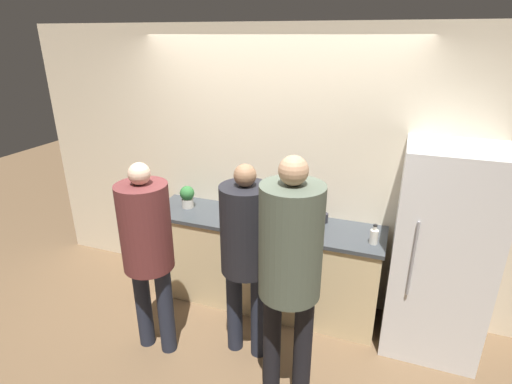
{
  "coord_description": "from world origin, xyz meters",
  "views": [
    {
      "loc": [
        1.1,
        -2.82,
        2.5
      ],
      "look_at": [
        0.0,
        0.13,
        1.25
      ],
      "focal_mm": 28.0,
      "sensor_mm": 36.0,
      "label": 1
    }
  ],
  "objects_px": {
    "bottle_red": "(317,224)",
    "fruit_bowl": "(244,220)",
    "bottle_clear": "(374,236)",
    "person_right": "(290,260)",
    "potted_plant": "(187,196)",
    "cup_black": "(324,218)",
    "person_center": "(246,245)",
    "refrigerator": "(441,253)",
    "person_left": "(147,242)",
    "utensil_crock": "(304,217)"
  },
  "relations": [
    {
      "from": "bottle_clear",
      "to": "potted_plant",
      "type": "relative_size",
      "value": 0.78
    },
    {
      "from": "person_right",
      "to": "bottle_clear",
      "type": "relative_size",
      "value": 10.69
    },
    {
      "from": "bottle_clear",
      "to": "fruit_bowl",
      "type": "bearing_deg",
      "value": -178.92
    },
    {
      "from": "fruit_bowl",
      "to": "bottle_red",
      "type": "relative_size",
      "value": 1.41
    },
    {
      "from": "person_center",
      "to": "person_left",
      "type": "bearing_deg",
      "value": -163.21
    },
    {
      "from": "utensil_crock",
      "to": "cup_black",
      "type": "xyz_separation_m",
      "value": [
        0.16,
        0.1,
        -0.02
      ]
    },
    {
      "from": "refrigerator",
      "to": "bottle_clear",
      "type": "distance_m",
      "value": 0.53
    },
    {
      "from": "person_right",
      "to": "utensil_crock",
      "type": "relative_size",
      "value": 7.62
    },
    {
      "from": "refrigerator",
      "to": "person_left",
      "type": "relative_size",
      "value": 1.06
    },
    {
      "from": "person_left",
      "to": "bottle_clear",
      "type": "relative_size",
      "value": 9.57
    },
    {
      "from": "person_left",
      "to": "fruit_bowl",
      "type": "relative_size",
      "value": 4.5
    },
    {
      "from": "potted_plant",
      "to": "cup_black",
      "type": "bearing_deg",
      "value": 5.64
    },
    {
      "from": "person_right",
      "to": "fruit_bowl",
      "type": "distance_m",
      "value": 1.09
    },
    {
      "from": "person_right",
      "to": "bottle_red",
      "type": "relative_size",
      "value": 7.09
    },
    {
      "from": "person_center",
      "to": "bottle_clear",
      "type": "distance_m",
      "value": 1.07
    },
    {
      "from": "person_center",
      "to": "potted_plant",
      "type": "distance_m",
      "value": 1.13
    },
    {
      "from": "refrigerator",
      "to": "person_left",
      "type": "xyz_separation_m",
      "value": [
        -2.15,
        -0.86,
        0.13
      ]
    },
    {
      "from": "bottle_clear",
      "to": "cup_black",
      "type": "height_order",
      "value": "bottle_clear"
    },
    {
      "from": "potted_plant",
      "to": "utensil_crock",
      "type": "bearing_deg",
      "value": 1.63
    },
    {
      "from": "bottle_clear",
      "to": "potted_plant",
      "type": "height_order",
      "value": "potted_plant"
    },
    {
      "from": "refrigerator",
      "to": "cup_black",
      "type": "height_order",
      "value": "refrigerator"
    },
    {
      "from": "person_left",
      "to": "fruit_bowl",
      "type": "height_order",
      "value": "person_left"
    },
    {
      "from": "person_center",
      "to": "fruit_bowl",
      "type": "distance_m",
      "value": 0.6
    },
    {
      "from": "refrigerator",
      "to": "cup_black",
      "type": "relative_size",
      "value": 20.19
    },
    {
      "from": "refrigerator",
      "to": "bottle_clear",
      "type": "height_order",
      "value": "refrigerator"
    },
    {
      "from": "utensil_crock",
      "to": "potted_plant",
      "type": "distance_m",
      "value": 1.17
    },
    {
      "from": "person_right",
      "to": "bottle_red",
      "type": "distance_m",
      "value": 0.87
    },
    {
      "from": "cup_black",
      "to": "person_right",
      "type": "bearing_deg",
      "value": -90.36
    },
    {
      "from": "fruit_bowl",
      "to": "utensil_crock",
      "type": "height_order",
      "value": "utensil_crock"
    },
    {
      "from": "bottle_red",
      "to": "fruit_bowl",
      "type": "bearing_deg",
      "value": -179.09
    },
    {
      "from": "person_right",
      "to": "fruit_bowl",
      "type": "height_order",
      "value": "person_right"
    },
    {
      "from": "person_left",
      "to": "bottle_clear",
      "type": "distance_m",
      "value": 1.81
    },
    {
      "from": "person_left",
      "to": "person_center",
      "type": "relative_size",
      "value": 1.0
    },
    {
      "from": "person_left",
      "to": "person_right",
      "type": "relative_size",
      "value": 0.89
    },
    {
      "from": "refrigerator",
      "to": "person_center",
      "type": "xyz_separation_m",
      "value": [
        -1.42,
        -0.63,
        0.13
      ]
    },
    {
      "from": "potted_plant",
      "to": "person_left",
      "type": "bearing_deg",
      "value": -79.87
    },
    {
      "from": "person_center",
      "to": "bottle_clear",
      "type": "bearing_deg",
      "value": 32.4
    },
    {
      "from": "fruit_bowl",
      "to": "person_center",
      "type": "bearing_deg",
      "value": -67.03
    },
    {
      "from": "bottle_clear",
      "to": "bottle_red",
      "type": "bearing_deg",
      "value": -178.68
    },
    {
      "from": "fruit_bowl",
      "to": "refrigerator",
      "type": "bearing_deg",
      "value": 2.95
    },
    {
      "from": "person_right",
      "to": "bottle_clear",
      "type": "height_order",
      "value": "person_right"
    },
    {
      "from": "bottle_clear",
      "to": "person_right",
      "type": "bearing_deg",
      "value": -118.45
    },
    {
      "from": "person_center",
      "to": "person_right",
      "type": "xyz_separation_m",
      "value": [
        0.43,
        -0.3,
        0.13
      ]
    },
    {
      "from": "person_left",
      "to": "cup_black",
      "type": "height_order",
      "value": "person_left"
    },
    {
      "from": "person_center",
      "to": "potted_plant",
      "type": "xyz_separation_m",
      "value": [
        -0.9,
        0.69,
        0.01
      ]
    },
    {
      "from": "potted_plant",
      "to": "bottle_red",
      "type": "bearing_deg",
      "value": -5.75
    },
    {
      "from": "refrigerator",
      "to": "person_right",
      "type": "height_order",
      "value": "person_right"
    },
    {
      "from": "utensil_crock",
      "to": "bottle_clear",
      "type": "xyz_separation_m",
      "value": [
        0.62,
        -0.16,
        0.0
      ]
    },
    {
      "from": "person_center",
      "to": "fruit_bowl",
      "type": "height_order",
      "value": "person_center"
    },
    {
      "from": "refrigerator",
      "to": "bottle_red",
      "type": "bearing_deg",
      "value": -175.67
    }
  ]
}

